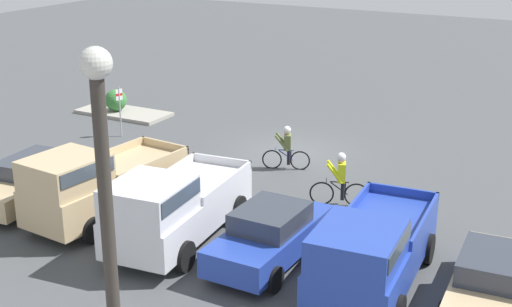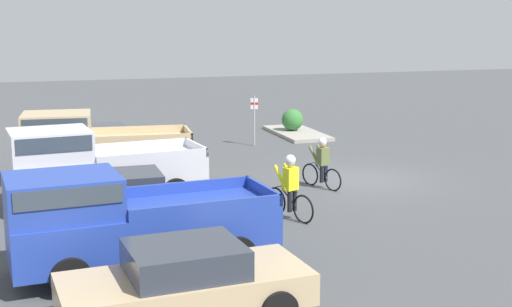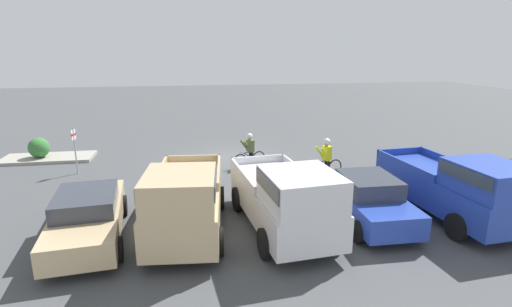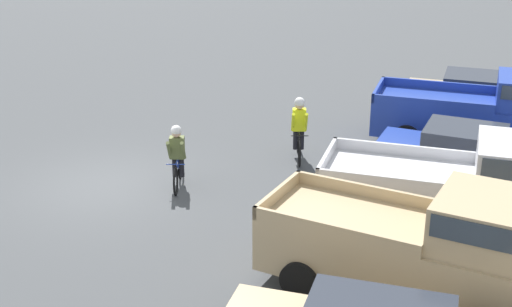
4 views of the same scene
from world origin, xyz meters
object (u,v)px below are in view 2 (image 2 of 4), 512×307
object	(u,v)px
cyclist_1	(290,186)
sedan_2	(95,145)
pickup_truck_0	(122,220)
sedan_0	(185,282)
sedan_1	(122,203)
pickup_truck_2	(94,147)
cyclist_0	(322,162)
pickup_truck_1	(92,166)
fire_lane_sign	(254,115)
shrub	(292,120)

from	to	relation	value
cyclist_1	sedan_2	bearing A→B (deg)	26.19
cyclist_1	pickup_truck_0	bearing A→B (deg)	119.70
sedan_0	sedan_1	bearing A→B (deg)	3.65
sedan_1	pickup_truck_2	bearing A→B (deg)	1.28
cyclist_0	cyclist_1	world-z (taller)	cyclist_1
sedan_0	pickup_truck_0	bearing A→B (deg)	14.39
cyclist_0	pickup_truck_2	bearing A→B (deg)	66.49
pickup_truck_2	sedan_2	distance (m)	2.81
pickup_truck_1	sedan_2	size ratio (longest dim) A/B	1.10
sedan_0	pickup_truck_0	size ratio (longest dim) A/B	0.79
pickup_truck_0	sedan_1	size ratio (longest dim) A/B	1.31
sedan_0	sedan_1	xyz separation A→B (m)	(5.60, 0.36, 0.05)
fire_lane_sign	pickup_truck_0	bearing A→B (deg)	151.71
cyclist_1	pickup_truck_2	bearing A→B (deg)	37.73
shrub	pickup_truck_1	bearing A→B (deg)	135.50
sedan_1	fire_lane_sign	bearing A→B (deg)	-33.10
pickup_truck_2	fire_lane_sign	bearing A→B (deg)	-55.59
sedan_0	sedan_2	bearing A→B (deg)	0.85
sedan_1	fire_lane_sign	xyz separation A→B (m)	(10.35, -6.74, 0.51)
pickup_truck_1	sedan_0	bearing A→B (deg)	-174.39
sedan_0	pickup_truck_2	world-z (taller)	pickup_truck_2
sedan_1	sedan_2	distance (m)	8.40
pickup_truck_1	cyclist_0	world-z (taller)	pickup_truck_1
sedan_0	cyclist_1	size ratio (longest dim) A/B	2.55
pickup_truck_0	pickup_truck_2	world-z (taller)	pickup_truck_2
pickup_truck_0	pickup_truck_1	distance (m)	5.59
shrub	pickup_truck_2	bearing A→B (deg)	126.80
pickup_truck_2	cyclist_1	distance (m)	7.33
sedan_2	fire_lane_sign	world-z (taller)	fire_lane_sign
pickup_truck_2	fire_lane_sign	xyz separation A→B (m)	(4.71, -6.87, 0.10)
pickup_truck_2	pickup_truck_1	bearing A→B (deg)	173.32
pickup_truck_1	sedan_1	bearing A→B (deg)	-170.43
cyclist_0	fire_lane_sign	xyz separation A→B (m)	(7.59, -0.23, 0.45)
cyclist_0	fire_lane_sign	size ratio (longest dim) A/B	0.78
pickup_truck_0	sedan_1	bearing A→B (deg)	-7.07
cyclist_1	shrub	distance (m)	13.78
fire_lane_sign	sedan_0	bearing A→B (deg)	158.17
sedan_2	shrub	bearing A→B (deg)	-64.84
cyclist_1	fire_lane_sign	size ratio (longest dim) A/B	0.84
sedan_0	sedan_2	distance (m)	14.00
sedan_2	fire_lane_sign	xyz separation A→B (m)	(1.95, -6.59, 0.53)
sedan_2	sedan_0	bearing A→B (deg)	-179.15
sedan_0	fire_lane_sign	xyz separation A→B (m)	(15.95, -6.39, 0.55)
pickup_truck_1	shrub	distance (m)	13.96
pickup_truck_1	cyclist_0	bearing A→B (deg)	-89.99
sedan_1	fire_lane_sign	size ratio (longest dim) A/B	2.06
pickup_truck_1	cyclist_1	distance (m)	5.63
sedan_2	shrub	world-z (taller)	sedan_2
pickup_truck_1	pickup_truck_2	xyz separation A→B (m)	(2.89, -0.34, 0.01)
sedan_1	pickup_truck_1	size ratio (longest dim) A/B	0.78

